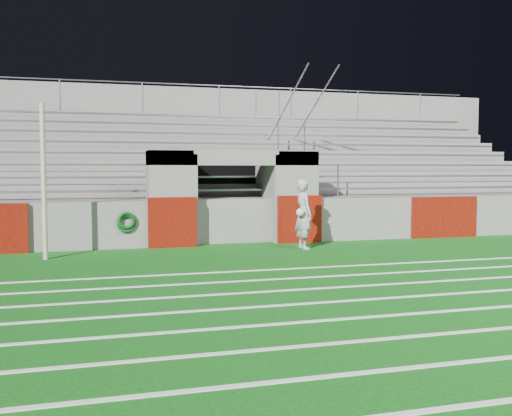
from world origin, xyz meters
name	(u,v)px	position (x,y,z in m)	size (l,w,h in m)	color
ground	(269,262)	(0.00, 0.00, 0.00)	(90.00, 90.00, 0.00)	#0D5111
field_post	(44,182)	(-4.91, 1.74, 1.81)	(0.11, 0.11, 3.62)	#C0AB8E
field_markings	(370,317)	(0.00, -5.00, 0.01)	(28.00, 8.09, 0.01)	white
stadium_structure	(205,186)	(0.00, 7.97, 1.49)	(26.00, 8.48, 5.42)	slate
goalkeeper_with_ball	(304,214)	(1.49, 1.76, 0.92)	(0.53, 0.69, 1.84)	#9EA3A7
hose_coil	(126,222)	(-3.00, 2.93, 0.72)	(0.51, 0.14, 0.56)	#0D431A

